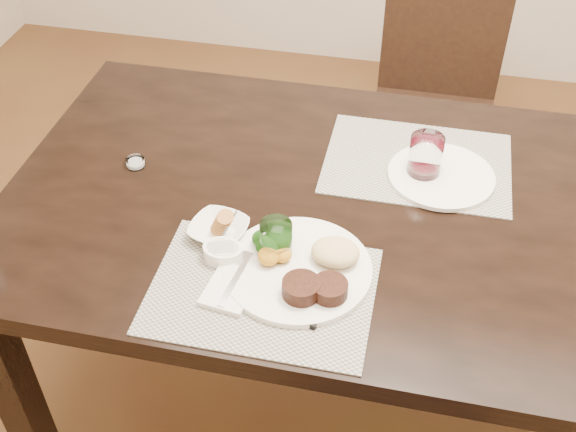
% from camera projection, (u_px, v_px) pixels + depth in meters
% --- Properties ---
extents(ground_plane, '(4.50, 4.50, 0.00)m').
position_uv_depth(ground_plane, '(393.00, 399.00, 2.17)').
color(ground_plane, '#492617').
rests_on(ground_plane, ground).
extents(dining_table, '(2.00, 1.00, 0.75)m').
position_uv_depth(dining_table, '(420.00, 239.00, 1.73)').
color(dining_table, black).
rests_on(dining_table, ground).
extents(chair_far, '(0.42, 0.42, 0.90)m').
position_uv_depth(chair_far, '(435.00, 93.00, 2.52)').
color(chair_far, black).
rests_on(chair_far, ground).
extents(placemat_near, '(0.46, 0.34, 0.00)m').
position_uv_depth(placemat_near, '(262.00, 290.00, 1.49)').
color(placemat_near, gray).
rests_on(placemat_near, dining_table).
extents(placemat_far, '(0.46, 0.34, 0.00)m').
position_uv_depth(placemat_far, '(417.00, 163.00, 1.81)').
color(placemat_far, gray).
rests_on(placemat_far, dining_table).
extents(dinner_plate, '(0.32, 0.32, 0.06)m').
position_uv_depth(dinner_plate, '(304.00, 268.00, 1.51)').
color(dinner_plate, white).
rests_on(dinner_plate, placemat_near).
extents(napkin_fork, '(0.12, 0.18, 0.02)m').
position_uv_depth(napkin_fork, '(235.00, 281.00, 1.50)').
color(napkin_fork, white).
rests_on(napkin_fork, placemat_near).
extents(steak_knife, '(0.05, 0.24, 0.01)m').
position_uv_depth(steak_knife, '(323.00, 300.00, 1.46)').
color(steak_knife, white).
rests_on(steak_knife, placemat_near).
extents(cracker_bowl, '(0.15, 0.15, 0.06)m').
position_uv_depth(cracker_bowl, '(219.00, 229.00, 1.60)').
color(cracker_bowl, white).
rests_on(cracker_bowl, placemat_near).
extents(sauce_ramekin, '(0.09, 0.13, 0.07)m').
position_uv_depth(sauce_ramekin, '(223.00, 252.00, 1.54)').
color(sauce_ramekin, white).
rests_on(sauce_ramekin, placemat_near).
extents(wine_glass_near, '(0.07, 0.07, 0.10)m').
position_uv_depth(wine_glass_near, '(276.00, 243.00, 1.53)').
color(wine_glass_near, white).
rests_on(wine_glass_near, placemat_near).
extents(far_plate, '(0.26, 0.26, 0.01)m').
position_uv_depth(far_plate, '(441.00, 176.00, 1.76)').
color(far_plate, white).
rests_on(far_plate, placemat_far).
extents(wine_glass_far, '(0.08, 0.08, 0.11)m').
position_uv_depth(wine_glass_far, '(425.00, 159.00, 1.74)').
color(wine_glass_far, white).
rests_on(wine_glass_far, placemat_far).
extents(salt_cellar, '(0.05, 0.05, 0.02)m').
position_uv_depth(salt_cellar, '(135.00, 163.00, 1.80)').
color(salt_cellar, white).
rests_on(salt_cellar, dining_table).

